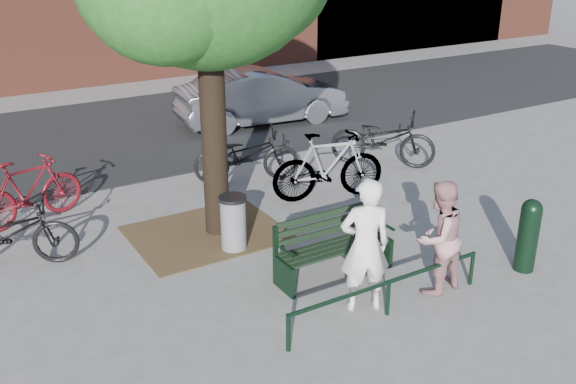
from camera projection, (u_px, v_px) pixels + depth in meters
ground at (334, 275)px, 9.28m from camera, size 90.00×90.00×0.00m
dirt_pit at (207, 233)px, 10.54m from camera, size 2.40×2.00×0.02m
road at (139, 131)px, 16.01m from camera, size 40.00×7.00×0.01m
park_bench at (332, 243)px, 9.16m from camera, size 1.74×0.54×0.97m
guard_railing at (389, 287)px, 8.18m from camera, size 3.06×0.06×0.51m
person_left at (365, 246)px, 8.15m from camera, size 0.78×0.65×1.82m
person_right at (438, 238)px, 8.60m from camera, size 0.85×0.70×1.61m
bollard at (528, 233)px, 9.22m from camera, size 0.30×0.30×1.11m
litter_bin at (233, 223)px, 9.89m from camera, size 0.43×0.43×0.89m
bicycle_a at (8, 233)px, 9.37m from camera, size 2.12×1.40×1.05m
bicycle_b at (28, 191)px, 10.76m from camera, size 1.99×1.02×1.15m
bicycle_c at (246, 155)px, 12.58m from camera, size 2.20×1.37×1.09m
bicycle_d at (328, 166)px, 11.73m from camera, size 2.22×1.13×1.28m
bicycle_e at (383, 139)px, 13.45m from camera, size 2.08×2.11×1.16m
parked_car at (262, 96)px, 16.38m from camera, size 4.45×1.95×1.42m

